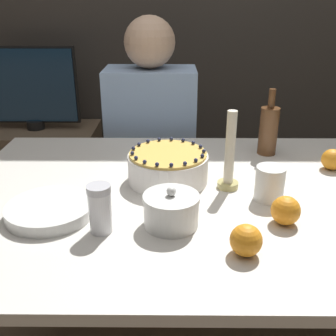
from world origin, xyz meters
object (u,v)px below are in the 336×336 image
Objects in this scene: person_man_blue_shirt at (152,166)px; tv_monitor at (31,88)px; bottle at (269,130)px; candle at (229,158)px; sugar_shaker at (100,209)px; sugar_bowl at (171,210)px; cake at (168,167)px.

person_man_blue_shirt is 0.88m from tv_monitor.
candle is at bearing -122.35° from bottle.
sugar_shaker is at bearing 84.95° from person_man_blue_shirt.
sugar_bowl is at bearing 96.11° from person_man_blue_shirt.
tv_monitor reaches higher than sugar_bowl.
cake is at bearing -146.64° from bottle.
bottle is at bearing 140.29° from person_man_blue_shirt.
person_man_blue_shirt reaches higher than bottle.
cake is 0.66m from person_man_blue_shirt.
candle reaches higher than cake.
person_man_blue_shirt reaches higher than cake.
cake is at bearing 92.22° from sugar_bowl.
person_man_blue_shirt is (-0.08, 0.61, -0.26)m from cake.
person_man_blue_shirt is (-0.09, 0.87, -0.25)m from sugar_bowl.
sugar_bowl is at bearing -125.26° from bottle.
candle is (0.18, -0.05, 0.05)m from cake.
cake is at bearing 165.82° from candle.
tv_monitor is at bearing 143.81° from bottle.
bottle is (0.35, 0.50, 0.05)m from sugar_bowl.
cake is 1.04× the size of candle.
person_man_blue_shirt is at bearing -33.77° from tv_monitor.
tv_monitor is (-0.70, 0.47, 0.27)m from person_man_blue_shirt.
sugar_bowl is (0.01, -0.26, -0.01)m from cake.
candle is 1.48m from tv_monitor.
candle is at bearing 112.04° from person_man_blue_shirt.
person_man_blue_shirt is (0.08, 0.90, -0.27)m from sugar_shaker.
person_man_blue_shirt is at bearing 140.29° from bottle.
bottle is (0.36, 0.24, 0.04)m from cake.
person_man_blue_shirt is at bearing 112.04° from candle.
person_man_blue_shirt reaches higher than sugar_shaker.
tv_monitor reaches higher than candle.
sugar_bowl is at bearing -87.78° from cake.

